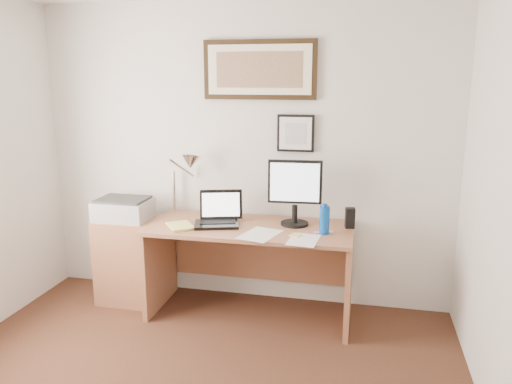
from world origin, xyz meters
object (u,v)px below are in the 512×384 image
(water_bottle, at_px, (325,220))
(desk, at_px, (253,251))
(book, at_px, (169,227))
(lcd_monitor, at_px, (295,189))
(printer, at_px, (123,209))
(side_cabinet, at_px, (130,260))
(laptop, at_px, (218,217))

(water_bottle, bearing_deg, desk, 165.01)
(water_bottle, distance_m, book, 1.19)
(book, height_order, lcd_monitor, lcd_monitor)
(water_bottle, distance_m, lcd_monitor, 0.36)
(book, bearing_deg, printer, 154.71)
(book, xyz_separation_m, desk, (0.60, 0.28, -0.24))
(water_bottle, relative_size, printer, 0.48)
(water_bottle, height_order, book, water_bottle)
(side_cabinet, xyz_separation_m, laptop, (0.81, -0.05, 0.44))
(laptop, bearing_deg, side_cabinet, 176.54)
(book, distance_m, printer, 0.56)
(laptop, bearing_deg, book, -149.53)
(book, relative_size, lcd_monitor, 0.46)
(lcd_monitor, xyz_separation_m, printer, (-1.43, -0.06, -0.22))
(book, distance_m, lcd_monitor, 1.02)
(side_cabinet, distance_m, lcd_monitor, 1.56)
(side_cabinet, bearing_deg, laptop, -3.46)
(side_cabinet, relative_size, printer, 1.66)
(side_cabinet, xyz_separation_m, printer, (-0.03, -0.01, 0.45))
(side_cabinet, distance_m, water_bottle, 1.73)
(laptop, bearing_deg, printer, 177.32)
(laptop, height_order, printer, laptop)
(water_bottle, distance_m, desk, 0.70)
(book, height_order, laptop, laptop)
(side_cabinet, xyz_separation_m, lcd_monitor, (1.40, 0.05, 0.68))
(book, bearing_deg, water_bottle, 6.05)
(side_cabinet, height_order, printer, printer)
(book, bearing_deg, laptop, 30.47)
(side_cabinet, distance_m, desk, 1.08)
(side_cabinet, bearing_deg, book, -27.52)
(water_bottle, xyz_separation_m, lcd_monitor, (-0.25, 0.18, 0.18))
(desk, height_order, printer, printer)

